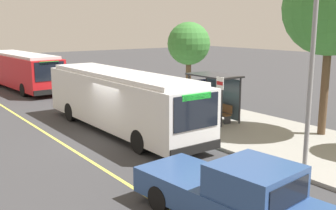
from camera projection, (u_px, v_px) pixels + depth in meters
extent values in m
plane|color=#38383A|center=(112.00, 138.00, 18.63)|extent=(120.00, 120.00, 0.00)
cube|color=gray|center=(208.00, 119.00, 22.07)|extent=(44.00, 6.40, 0.15)
cube|color=#E0D64C|center=(67.00, 146.00, 17.36)|extent=(36.00, 0.14, 0.01)
cube|color=white|center=(120.00, 100.00, 19.65)|extent=(11.59, 2.66, 2.40)
cube|color=silver|center=(119.00, 74.00, 19.39)|extent=(10.66, 2.39, 0.20)
cube|color=black|center=(197.00, 112.00, 15.00)|extent=(0.06, 2.17, 1.34)
cube|color=black|center=(142.00, 92.00, 20.35)|extent=(10.18, 0.13, 1.06)
cube|color=#197259|center=(142.00, 116.00, 20.60)|extent=(10.99, 0.13, 0.28)
cube|color=#26D83F|center=(197.00, 97.00, 14.88)|extent=(0.04, 1.40, 0.24)
cube|color=black|center=(196.00, 149.00, 15.27)|extent=(0.10, 2.50, 0.36)
cylinder|color=black|center=(183.00, 133.00, 17.71)|extent=(1.00, 0.29, 1.00)
cylinder|color=black|center=(140.00, 141.00, 16.36)|extent=(1.00, 0.29, 1.00)
cylinder|color=black|center=(108.00, 107.00, 23.26)|extent=(1.00, 0.29, 1.00)
cylinder|color=black|center=(70.00, 112.00, 21.91)|extent=(1.00, 0.29, 1.00)
cube|color=red|center=(22.00, 70.00, 32.50)|extent=(11.54, 3.17, 2.40)
cube|color=silver|center=(20.00, 54.00, 32.24)|extent=(10.61, 2.87, 0.20)
cube|color=black|center=(50.00, 71.00, 28.07)|extent=(0.16, 2.17, 1.34)
cube|color=black|center=(37.00, 66.00, 33.24)|extent=(10.03, 0.59, 1.06)
cube|color=white|center=(38.00, 81.00, 33.50)|extent=(10.83, 0.62, 0.28)
cube|color=#26D83F|center=(49.00, 63.00, 27.95)|extent=(0.11, 1.40, 0.24)
cube|color=black|center=(51.00, 92.00, 28.34)|extent=(0.22, 2.50, 0.36)
cylinder|color=black|center=(54.00, 87.00, 30.73)|extent=(1.01, 0.33, 1.00)
cylinder|color=black|center=(24.00, 90.00, 29.30)|extent=(1.01, 0.33, 1.00)
cylinder|color=black|center=(22.00, 78.00, 36.03)|extent=(1.01, 0.33, 1.00)
cube|color=#2D4C84|center=(224.00, 198.00, 10.60)|extent=(5.57, 2.53, 0.75)
cube|color=#2D4C84|center=(255.00, 181.00, 9.76)|extent=(2.07, 2.08, 0.80)
cube|color=black|center=(290.00, 195.00, 9.07)|extent=(0.19, 1.59, 0.60)
cylinder|color=black|center=(203.00, 182.00, 12.43)|extent=(0.78, 0.31, 0.76)
cylinder|color=black|center=(159.00, 199.00, 11.26)|extent=(0.78, 0.31, 0.76)
cylinder|color=#333338|center=(240.00, 101.00, 20.56)|extent=(0.10, 0.10, 2.40)
cylinder|color=#333338|center=(222.00, 104.00, 19.81)|extent=(0.10, 0.10, 2.40)
cylinder|color=#333338|center=(206.00, 94.00, 22.62)|extent=(0.10, 0.10, 2.40)
cylinder|color=#333338|center=(189.00, 96.00, 21.87)|extent=(0.10, 0.10, 2.40)
cube|color=#333338|center=(214.00, 75.00, 20.97)|extent=(2.90, 1.60, 0.08)
cube|color=#4C606B|center=(222.00, 97.00, 21.59)|extent=(2.47, 0.04, 2.16)
cube|color=navy|center=(198.00, 96.00, 22.26)|extent=(0.06, 1.11, 1.82)
cube|color=brown|center=(218.00, 113.00, 21.17)|extent=(1.60, 0.44, 0.06)
cube|color=brown|center=(221.00, 107.00, 21.25)|extent=(1.60, 0.05, 0.44)
cube|color=#333338|center=(209.00, 115.00, 21.78)|extent=(0.08, 0.40, 0.45)
cube|color=#333338|center=(227.00, 120.00, 20.64)|extent=(0.08, 0.40, 0.45)
cylinder|color=#333338|center=(220.00, 107.00, 17.96)|extent=(0.07, 0.07, 2.80)
cube|color=white|center=(220.00, 83.00, 17.73)|extent=(0.44, 0.03, 0.56)
cube|color=red|center=(220.00, 83.00, 17.72)|extent=(0.40, 0.01, 0.16)
cylinder|color=#282D47|center=(206.00, 116.00, 20.55)|extent=(0.14, 0.14, 0.85)
cylinder|color=#282D47|center=(203.00, 117.00, 20.45)|extent=(0.14, 0.14, 0.85)
cube|color=red|center=(205.00, 102.00, 20.36)|extent=(0.24, 0.40, 0.62)
sphere|color=tan|center=(205.00, 94.00, 20.27)|extent=(0.22, 0.22, 0.22)
cylinder|color=brown|center=(324.00, 90.00, 18.37)|extent=(0.36, 0.36, 4.20)
sphere|color=#387A33|center=(331.00, 8.00, 17.64)|extent=(4.28, 4.28, 4.28)
cylinder|color=brown|center=(188.00, 80.00, 26.82)|extent=(0.36, 0.36, 2.78)
sphere|color=#387A33|center=(189.00, 43.00, 26.34)|extent=(2.83, 2.83, 2.83)
cylinder|color=gray|center=(311.00, 81.00, 13.45)|extent=(0.16, 0.16, 6.40)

